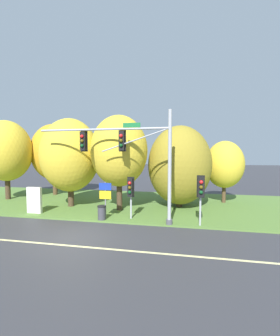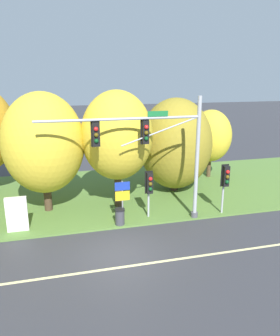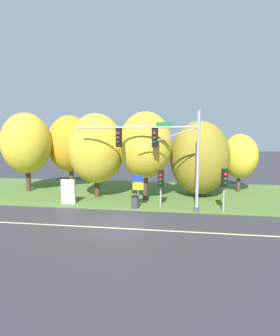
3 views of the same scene
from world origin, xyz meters
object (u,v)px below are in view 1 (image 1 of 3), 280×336
(pedestrian_signal_further_along, at_px, (201,190))
(tree_mid_verge, at_px, (119,151))
(pedestrian_signal_near_kerb, at_px, (130,189))
(tree_tall_centre, at_px, (179,165))
(tree_left_of_mast, at_px, (54,152))
(route_sign_post, at_px, (105,195))
(traffic_signal_mast, at_px, (130,152))
(info_kiosk, at_px, (34,200))
(trash_bin, at_px, (102,213))
(tree_behind_signpost, at_px, (70,155))
(tree_right_far, at_px, (225,165))
(tree_nearest_road, at_px, (6,151))

(pedestrian_signal_further_along, xyz_separation_m, tree_mid_verge, (-5.85, 2.81, 2.31))
(pedestrian_signal_near_kerb, height_order, tree_tall_centre, tree_tall_centre)
(pedestrian_signal_further_along, relative_size, tree_left_of_mast, 0.41)
(route_sign_post, distance_m, tree_mid_verge, 3.83)
(traffic_signal_mast, bearing_deg, tree_tall_centre, 58.35)
(pedestrian_signal_near_kerb, bearing_deg, tree_tall_centre, 53.61)
(info_kiosk, bearing_deg, trash_bin, -6.36)
(pedestrian_signal_further_along, height_order, tree_mid_verge, tree_mid_verge)
(route_sign_post, bearing_deg, tree_behind_signpost, 144.02)
(tree_tall_centre, bearing_deg, pedestrian_signal_further_along, -74.03)
(traffic_signal_mast, height_order, tree_right_far, traffic_signal_mast)
(tree_tall_centre, distance_m, trash_bin, 7.36)
(tree_left_of_mast, bearing_deg, route_sign_post, -41.84)
(info_kiosk, xyz_separation_m, trash_bin, (5.41, -0.60, -0.47))
(traffic_signal_mast, height_order, pedestrian_signal_further_along, traffic_signal_mast)
(route_sign_post, relative_size, tree_left_of_mast, 0.33)
(tree_behind_signpost, distance_m, info_kiosk, 4.39)
(info_kiosk, bearing_deg, tree_left_of_mast, 111.01)
(tree_left_of_mast, height_order, tree_behind_signpost, tree_left_of_mast)
(pedestrian_signal_near_kerb, height_order, tree_nearest_road, tree_nearest_road)
(route_sign_post, distance_m, tree_behind_signpost, 5.64)
(tree_nearest_road, relative_size, tree_mid_verge, 1.03)
(traffic_signal_mast, xyz_separation_m, info_kiosk, (-7.39, 0.72, -3.50))
(tree_mid_verge, xyz_separation_m, trash_bin, (-0.42, -2.69, -4.04))
(tree_right_far, xyz_separation_m, info_kiosk, (-14.17, -6.41, -2.42))
(tree_tall_centre, relative_size, trash_bin, 7.08)
(tree_mid_verge, height_order, tree_tall_centre, tree_mid_verge)
(tree_behind_signpost, height_order, tree_tall_centre, tree_behind_signpost)
(tree_behind_signpost, bearing_deg, tree_left_of_mast, 133.37)
(tree_mid_verge, distance_m, info_kiosk, 7.15)
(tree_nearest_road, xyz_separation_m, tree_left_of_mast, (3.10, 2.99, -0.11))
(tree_behind_signpost, height_order, info_kiosk, tree_behind_signpost)
(trash_bin, bearing_deg, info_kiosk, 173.64)
(tree_right_far, bearing_deg, tree_left_of_mast, 178.04)
(tree_right_far, bearing_deg, pedestrian_signal_near_kerb, -136.63)
(tree_left_of_mast, bearing_deg, tree_right_far, -1.96)
(route_sign_post, bearing_deg, pedestrian_signal_near_kerb, 10.23)
(trash_bin, bearing_deg, tree_mid_verge, 81.14)
(tree_tall_centre, relative_size, tree_right_far, 1.21)
(traffic_signal_mast, distance_m, tree_tall_centre, 5.68)
(pedestrian_signal_further_along, distance_m, info_kiosk, 11.77)
(tree_left_of_mast, height_order, info_kiosk, tree_left_of_mast)
(tree_right_far, height_order, trash_bin, tree_right_far)
(pedestrian_signal_near_kerb, bearing_deg, tree_behind_signpost, 154.99)
(pedestrian_signal_further_along, bearing_deg, tree_mid_verge, 154.30)
(tree_mid_verge, bearing_deg, tree_right_far, 27.40)
(traffic_signal_mast, xyz_separation_m, tree_mid_verge, (-1.56, 2.80, 0.07))
(pedestrian_signal_near_kerb, bearing_deg, info_kiosk, 178.89)
(traffic_signal_mast, relative_size, tree_tall_centre, 1.34)
(pedestrian_signal_near_kerb, relative_size, trash_bin, 3.02)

